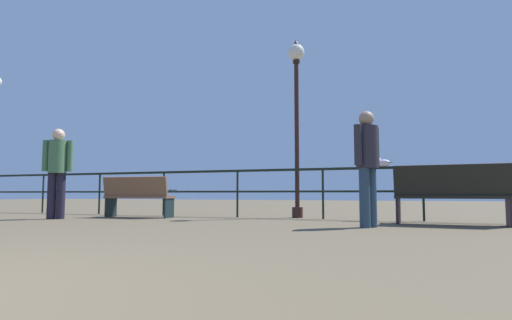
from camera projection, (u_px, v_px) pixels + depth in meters
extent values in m
cube|color=black|center=(278.00, 170.00, 8.70)|extent=(24.21, 0.05, 0.05)
cube|color=black|center=(279.00, 192.00, 8.67)|extent=(24.21, 0.04, 0.04)
cylinder|color=black|center=(43.00, 194.00, 10.99)|extent=(0.04, 0.04, 1.00)
cylinder|color=black|center=(99.00, 194.00, 10.32)|extent=(0.04, 0.04, 1.00)
cylinder|color=black|center=(164.00, 194.00, 9.66)|extent=(0.04, 0.04, 1.00)
cylinder|color=black|center=(237.00, 194.00, 8.99)|extent=(0.04, 0.04, 1.00)
cylinder|color=black|center=(323.00, 194.00, 8.33)|extent=(0.04, 0.04, 1.00)
cylinder|color=black|center=(423.00, 194.00, 7.66)|extent=(0.04, 0.04, 1.00)
cube|color=brown|center=(140.00, 197.00, 8.91)|extent=(1.52, 0.54, 0.05)
cube|color=brown|center=(135.00, 187.00, 8.75)|extent=(1.49, 0.25, 0.43)
cube|color=black|center=(169.00, 208.00, 8.70)|extent=(0.07, 0.38, 0.43)
cube|color=black|center=(173.00, 191.00, 8.88)|extent=(0.06, 0.30, 0.04)
cube|color=black|center=(111.00, 207.00, 9.09)|extent=(0.07, 0.38, 0.43)
cube|color=black|center=(116.00, 191.00, 9.27)|extent=(0.06, 0.30, 0.04)
cube|color=black|center=(451.00, 197.00, 6.76)|extent=(1.72, 0.59, 0.05)
cube|color=black|center=(450.00, 181.00, 6.56)|extent=(1.71, 0.22, 0.52)
cube|color=#2D1D25|center=(509.00, 212.00, 6.41)|extent=(0.06, 0.46, 0.45)
cube|color=#2D1D25|center=(506.00, 188.00, 6.63)|extent=(0.05, 0.36, 0.04)
cube|color=#2D1D25|center=(398.00, 210.00, 7.06)|extent=(0.06, 0.46, 0.45)
cube|color=#2D1D25|center=(399.00, 189.00, 7.28)|extent=(0.05, 0.36, 0.04)
cylinder|color=black|center=(297.00, 212.00, 8.75)|extent=(0.23, 0.23, 0.22)
cylinder|color=black|center=(297.00, 134.00, 8.89)|extent=(0.09, 0.09, 3.10)
cylinder|color=black|center=(296.00, 62.00, 9.01)|extent=(0.15, 0.15, 0.06)
sphere|color=silver|center=(296.00, 52.00, 9.03)|extent=(0.36, 0.36, 0.36)
cone|color=black|center=(296.00, 42.00, 9.05)|extent=(0.11, 0.11, 0.10)
cylinder|color=black|center=(52.00, 196.00, 8.33)|extent=(0.16, 0.16, 0.92)
cylinder|color=black|center=(61.00, 196.00, 8.36)|extent=(0.16, 0.16, 0.92)
cylinder|color=#416D47|center=(58.00, 157.00, 8.41)|extent=(0.35, 0.35, 0.66)
cylinder|color=#416D47|center=(45.00, 156.00, 8.37)|extent=(0.12, 0.12, 0.62)
cylinder|color=#416D47|center=(70.00, 156.00, 8.44)|extent=(0.12, 0.12, 0.62)
sphere|color=beige|center=(59.00, 135.00, 8.44)|extent=(0.24, 0.24, 0.24)
cylinder|color=#263B4F|center=(371.00, 198.00, 6.32)|extent=(0.16, 0.16, 0.89)
cylinder|color=#263B4F|center=(365.00, 198.00, 6.21)|extent=(0.16, 0.16, 0.89)
cylinder|color=#27252E|center=(367.00, 147.00, 6.32)|extent=(0.34, 0.34, 0.64)
cylinder|color=#27252E|center=(375.00, 147.00, 6.47)|extent=(0.11, 0.11, 0.60)
cylinder|color=#27252E|center=(358.00, 145.00, 6.18)|extent=(0.11, 0.11, 0.60)
sphere|color=#9A7D62|center=(366.00, 119.00, 6.36)|extent=(0.23, 0.23, 0.23)
ellipsoid|color=white|center=(384.00, 163.00, 7.95)|extent=(0.28, 0.21, 0.13)
ellipsoid|color=gray|center=(384.00, 162.00, 7.96)|extent=(0.24, 0.17, 0.05)
sphere|color=white|center=(378.00, 160.00, 8.03)|extent=(0.11, 0.11, 0.11)
cone|color=gold|center=(374.00, 160.00, 8.07)|extent=(0.06, 0.06, 0.04)
cube|color=gray|center=(391.00, 162.00, 7.87)|extent=(0.10, 0.08, 0.02)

